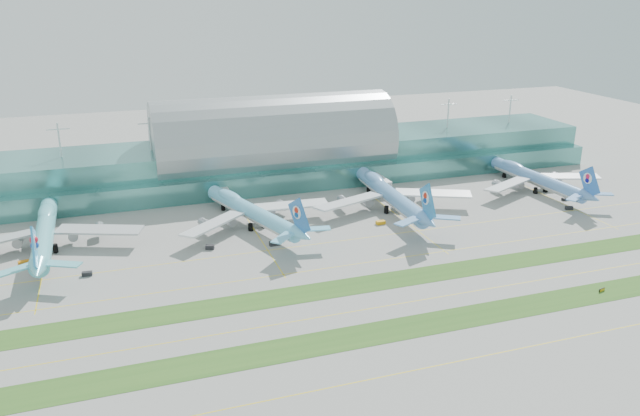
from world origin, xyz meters
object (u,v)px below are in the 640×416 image
object	(u,v)px
airliner_a	(45,232)
taxiway_sign_east	(602,290)
airliner_b	(251,211)
terminal	(274,152)
airliner_c	(390,194)
airliner_d	(536,178)

from	to	relation	value
airliner_a	taxiway_sign_east	distance (m)	198.64
airliner_b	taxiway_sign_east	distance (m)	134.39
airliner_a	airliner_b	distance (m)	78.82
taxiway_sign_east	terminal	bearing A→B (deg)	99.77
terminal	airliner_a	bearing A→B (deg)	-149.98
airliner_c	taxiway_sign_east	bearing A→B (deg)	-69.36
terminal	airliner_a	world-z (taller)	terminal
airliner_a	airliner_b	size ratio (longest dim) A/B	1.07
airliner_d	taxiway_sign_east	bearing A→B (deg)	-118.69
airliner_d	terminal	bearing A→B (deg)	149.92
airliner_d	airliner_c	bearing A→B (deg)	178.41
terminal	taxiway_sign_east	size ratio (longest dim) A/B	124.15
terminal	airliner_b	xyz separation A→B (m)	(-25.98, -61.56, -7.55)
terminal	airliner_d	world-z (taller)	terminal
taxiway_sign_east	airliner_c	bearing A→B (deg)	94.49
airliner_b	taxiway_sign_east	bearing A→B (deg)	-63.28
terminal	taxiway_sign_east	bearing A→B (deg)	-66.16
airliner_b	airliner_d	distance (m)	141.66
airliner_b	airliner_c	bearing A→B (deg)	-17.66
airliner_a	airliner_c	world-z (taller)	airliner_c
airliner_d	airliner_b	bearing A→B (deg)	177.99
airliner_b	airliner_d	size ratio (longest dim) A/B	1.01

